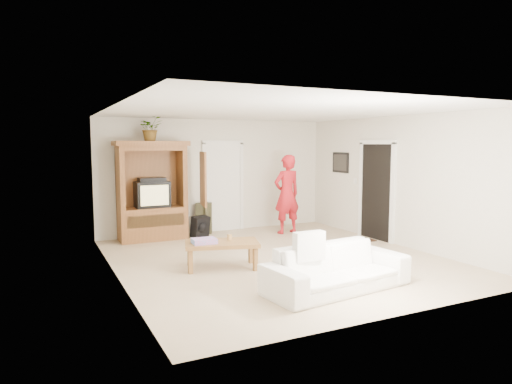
% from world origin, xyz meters
% --- Properties ---
extents(floor, '(6.00, 6.00, 0.00)m').
position_xyz_m(floor, '(0.00, 0.00, 0.00)').
color(floor, tan).
rests_on(floor, ground).
extents(ceiling, '(6.00, 6.00, 0.00)m').
position_xyz_m(ceiling, '(0.00, 0.00, 2.60)').
color(ceiling, white).
rests_on(ceiling, floor).
extents(wall_back, '(5.50, 0.00, 5.50)m').
position_xyz_m(wall_back, '(0.00, 3.00, 1.30)').
color(wall_back, silver).
rests_on(wall_back, floor).
extents(wall_front, '(5.50, 0.00, 5.50)m').
position_xyz_m(wall_front, '(0.00, -3.00, 1.30)').
color(wall_front, silver).
rests_on(wall_front, floor).
extents(wall_left, '(0.00, 6.00, 6.00)m').
position_xyz_m(wall_left, '(-2.75, 0.00, 1.30)').
color(wall_left, silver).
rests_on(wall_left, floor).
extents(wall_right, '(0.00, 6.00, 6.00)m').
position_xyz_m(wall_right, '(2.75, 0.00, 1.30)').
color(wall_right, silver).
rests_on(wall_right, floor).
extents(armoire, '(1.82, 1.14, 2.10)m').
position_xyz_m(armoire, '(-1.58, 2.66, 0.91)').
color(armoire, brown).
rests_on(armoire, floor).
extents(door_back, '(0.85, 0.05, 2.04)m').
position_xyz_m(door_back, '(0.15, 2.97, 1.02)').
color(door_back, white).
rests_on(door_back, floor).
extents(doorway_right, '(0.05, 0.90, 2.04)m').
position_xyz_m(doorway_right, '(2.73, 0.60, 1.02)').
color(doorway_right, black).
rests_on(doorway_right, floor).
extents(framed_picture, '(0.03, 0.60, 0.48)m').
position_xyz_m(framed_picture, '(2.73, 1.90, 1.60)').
color(framed_picture, black).
rests_on(framed_picture, wall_right).
extents(doormat, '(0.60, 0.40, 0.02)m').
position_xyz_m(doormat, '(2.30, 0.60, 0.01)').
color(doormat, '#382316').
rests_on(doormat, floor).
extents(plant, '(0.50, 0.44, 0.53)m').
position_xyz_m(plant, '(-1.60, 2.63, 2.37)').
color(plant, '#4C7238').
rests_on(plant, armoire).
extents(man, '(0.68, 0.47, 1.80)m').
position_xyz_m(man, '(1.32, 2.00, 0.90)').
color(man, red).
rests_on(man, floor).
extents(sofa, '(2.22, 1.08, 0.62)m').
position_xyz_m(sofa, '(-0.08, -1.86, 0.31)').
color(sofa, white).
rests_on(sofa, floor).
extents(coffee_table, '(1.32, 0.96, 0.44)m').
position_xyz_m(coffee_table, '(-1.11, -0.11, 0.39)').
color(coffee_table, brown).
rests_on(coffee_table, floor).
extents(towel, '(0.40, 0.30, 0.08)m').
position_xyz_m(towel, '(-1.42, -0.11, 0.48)').
color(towel, '#FF549B').
rests_on(towel, coffee_table).
extents(candle, '(0.08, 0.08, 0.10)m').
position_xyz_m(candle, '(-0.95, -0.06, 0.49)').
color(candle, tan).
rests_on(candle, coffee_table).
extents(backpack_black, '(0.42, 0.34, 0.46)m').
position_xyz_m(backpack_black, '(-0.63, 2.39, 0.23)').
color(backpack_black, black).
rests_on(backpack_black, floor).
extents(backpack_olive, '(0.44, 0.39, 0.69)m').
position_xyz_m(backpack_olive, '(-0.38, 2.85, 0.35)').
color(backpack_olive, '#47442B').
rests_on(backpack_olive, floor).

